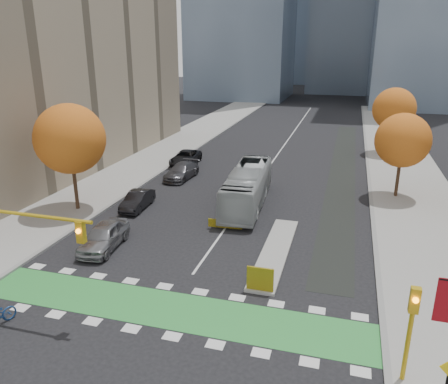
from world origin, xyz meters
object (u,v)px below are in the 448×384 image
Objects in this scene: hazard_board at (260,279)px; tree_east_near at (403,141)px; tree_east_far at (394,109)px; parked_car_a at (104,236)px; parked_car_b at (137,200)px; parked_car_c at (182,171)px; parked_car_d at (186,158)px; bus at (247,187)px; traffic_signal_east at (411,321)px; tree_west at (70,139)px.

hazard_board is 0.20× the size of tree_east_near.
parked_car_a is at bearing -121.22° from tree_east_far.
parked_car_a is 7.07m from parked_car_b.
hazard_board is 0.29× the size of parked_car_a.
parked_car_c is 5.22m from parked_car_d.
parked_car_c is at bearing 141.52° from bus.
hazard_board is 0.34× the size of traffic_signal_east.
parked_car_d is at bearing -152.87° from tree_east_far.
tree_east_far is 36.93m from parked_car_a.
parked_car_c is (-7.70, 5.34, -0.80)m from bus.
traffic_signal_east is 0.82× the size of parked_car_c.
parked_car_d is (-2.29, 20.44, -0.08)m from parked_car_a.
parked_car_b is 13.52m from parked_car_d.
tree_east_far is at bearing 75.88° from hazard_board.
tree_west is 2.01× the size of traffic_signal_east.
bus is 2.31× the size of parked_car_a.
parked_car_a is (-17.00, 7.16, -1.93)m from traffic_signal_east.
bus is at bearing -30.56° from parked_car_c.
traffic_signal_east reaches higher than parked_car_c.
tree_east_far reaches higher than parked_car_d.
bus is (-3.60, 12.55, 0.73)m from hazard_board.
tree_east_near is 1.49× the size of parked_car_a.
tree_east_near is (24.00, 10.00, -0.75)m from tree_west.
hazard_board is 18.44m from tree_west.
parked_car_c is at bearing 128.22° from traffic_signal_east.
traffic_signal_east is 0.78× the size of parked_car_d.
parked_car_c is at bearing 122.27° from hazard_board.
parked_car_c is at bearing 87.58° from parked_car_a.
tree_east_near reaches higher than parked_car_d.
hazard_board is at bearing -25.99° from tree_west.
hazard_board is 0.17× the size of tree_west.
tree_east_near is 0.92× the size of tree_east_far.
traffic_signal_east is 33.73m from parked_car_d.
bus is (-11.60, -5.25, -3.34)m from tree_east_near.
bus is 12.25m from parked_car_a.
tree_west is 0.75× the size of bus.
parked_car_c reaches higher than parked_car_b.
parked_car_d is (-1.49, 5.00, 0.00)m from parked_car_c.
bus is 13.86m from parked_car_d.
tree_east_near is 13.16m from bus.
traffic_signal_east is at bearing -35.92° from hazard_board.
tree_east_far is at bearing 88.21° from tree_east_near.
tree_east_far is at bearing 56.63° from bus.
parked_car_a is at bearing -86.41° from parked_car_d.
bus is at bearing 20.96° from tree_west.
parked_car_b is at bearing -162.56° from bus.
parked_car_b is (-19.69, -8.38, -4.19)m from tree_east_near.
parked_car_d reaches higher than hazard_board.
parked_car_a reaches higher than parked_car_b.
tree_west is 16.19m from parked_car_d.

